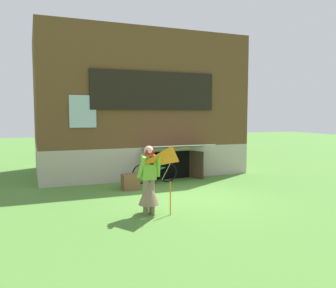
{
  "coord_description": "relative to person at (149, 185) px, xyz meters",
  "views": [
    {
      "loc": [
        -4.29,
        -9.1,
        2.45
      ],
      "look_at": [
        -0.35,
        0.75,
        1.54
      ],
      "focal_mm": 37.14,
      "sensor_mm": 36.0,
      "label": 1
    }
  ],
  "objects": [
    {
      "name": "wooden_crate",
      "position": [
        0.32,
        2.83,
        -0.46
      ],
      "size": [
        0.53,
        0.45,
        0.51
      ],
      "primitive_type": "cube",
      "color": "brown",
      "rests_on": "ground_plane"
    },
    {
      "name": "bicycle_green",
      "position": [
        1.43,
        3.59,
        -0.34
      ],
      "size": [
        1.67,
        0.12,
        0.76
      ],
      "rotation": [
        0.0,
        0.0,
        -0.05
      ],
      "color": "black",
      "rests_on": "ground_plane"
    },
    {
      "name": "ground_plane",
      "position": [
        1.61,
        1.13,
        -0.71
      ],
      "size": [
        60.0,
        60.0,
        0.0
      ],
      "primitive_type": "plane",
      "color": "#4C7F33"
    },
    {
      "name": "log_house",
      "position": [
        1.61,
        6.53,
        2.1
      ],
      "size": [
        8.14,
        5.93,
        5.62
      ],
      "color": "#ADA393",
      "rests_on": "ground_plane"
    },
    {
      "name": "person",
      "position": [
        0.0,
        0.0,
        0.0
      ],
      "size": [
        0.61,
        0.53,
        1.69
      ],
      "rotation": [
        0.0,
        0.0,
        -0.26
      ],
      "color": "#7F6B51",
      "rests_on": "ground_plane"
    },
    {
      "name": "kite",
      "position": [
        0.41,
        -0.52,
        0.62
      ],
      "size": [
        0.95,
        0.94,
        1.63
      ],
      "color": "orange",
      "rests_on": "ground_plane"
    }
  ]
}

